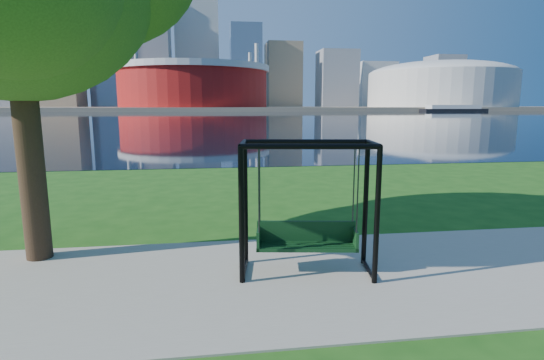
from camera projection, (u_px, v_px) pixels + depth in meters
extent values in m
plane|color=#1E5114|center=(268.00, 268.00, 7.26)|extent=(900.00, 900.00, 0.00)
cube|color=#9E937F|center=(272.00, 279.00, 6.77)|extent=(120.00, 4.00, 0.03)
cube|color=black|center=(215.00, 117.00, 106.72)|extent=(900.00, 180.00, 0.02)
cube|color=#937F60|center=(212.00, 108.00, 305.47)|extent=(900.00, 228.00, 2.00)
cylinder|color=maroon|center=(194.00, 87.00, 232.78)|extent=(80.00, 80.00, 22.00)
cylinder|color=silver|center=(193.00, 69.00, 231.14)|extent=(83.00, 83.00, 3.00)
cylinder|color=silver|center=(250.00, 80.00, 255.01)|extent=(2.00, 2.00, 32.00)
cylinder|color=silver|center=(137.00, 79.00, 245.87)|extent=(2.00, 2.00, 32.00)
cylinder|color=silver|center=(124.00, 74.00, 208.82)|extent=(2.00, 2.00, 32.00)
cylinder|color=silver|center=(257.00, 76.00, 217.96)|extent=(2.00, 2.00, 32.00)
cylinder|color=beige|center=(440.00, 90.00, 253.08)|extent=(84.00, 84.00, 20.00)
ellipsoid|color=beige|center=(441.00, 75.00, 251.53)|extent=(84.00, 84.00, 15.12)
cube|color=gray|center=(1.00, 60.00, 284.41)|extent=(28.00, 28.00, 62.00)
cube|color=#998466|center=(57.00, 39.00, 277.96)|extent=(26.00, 26.00, 88.00)
cube|color=slate|center=(113.00, 40.00, 305.90)|extent=(30.00, 24.00, 95.00)
cube|color=gray|center=(152.00, 54.00, 292.55)|extent=(24.00, 24.00, 72.00)
cube|color=silver|center=(198.00, 54.00, 325.28)|extent=(32.00, 28.00, 80.00)
cube|color=slate|center=(246.00, 66.00, 307.66)|extent=(22.00, 22.00, 58.00)
cube|color=#998466|center=(283.00, 75.00, 327.32)|extent=(26.00, 26.00, 48.00)
cube|color=gray|center=(337.00, 79.00, 323.64)|extent=(28.00, 24.00, 42.00)
cube|color=silver|center=(374.00, 85.00, 354.09)|extent=(30.00, 26.00, 36.00)
cube|color=gray|center=(443.00, 82.00, 341.18)|extent=(24.00, 24.00, 40.00)
cube|color=#998466|center=(477.00, 88.00, 362.06)|extent=(26.00, 26.00, 32.00)
cylinder|color=black|center=(241.00, 217.00, 6.43)|extent=(0.10, 0.10, 2.15)
cylinder|color=black|center=(377.00, 217.00, 6.41)|extent=(0.10, 0.10, 2.15)
cylinder|color=black|center=(245.00, 204.00, 7.26)|extent=(0.10, 0.10, 2.15)
cylinder|color=black|center=(366.00, 205.00, 7.24)|extent=(0.10, 0.10, 2.15)
cylinder|color=black|center=(310.00, 147.00, 6.23)|extent=(2.05, 0.39, 0.08)
cylinder|color=black|center=(306.00, 142.00, 7.06)|extent=(2.05, 0.39, 0.08)
cylinder|color=black|center=(243.00, 144.00, 6.66)|extent=(0.21, 0.84, 0.08)
cylinder|color=black|center=(244.00, 269.00, 7.02)|extent=(0.19, 0.84, 0.07)
cylinder|color=black|center=(374.00, 144.00, 6.64)|extent=(0.21, 0.84, 0.08)
cylinder|color=black|center=(369.00, 270.00, 7.00)|extent=(0.19, 0.84, 0.07)
cube|color=black|center=(307.00, 247.00, 6.94)|extent=(1.68, 0.66, 0.06)
cube|color=black|center=(306.00, 231.00, 7.08)|extent=(1.62, 0.29, 0.36)
cube|color=black|center=(258.00, 239.00, 6.92)|extent=(0.11, 0.42, 0.32)
cube|color=black|center=(355.00, 239.00, 6.91)|extent=(0.11, 0.42, 0.32)
cylinder|color=#2E2E33|center=(259.00, 191.00, 6.61)|extent=(0.03, 0.03, 1.36)
cylinder|color=#2E2E33|center=(358.00, 192.00, 6.59)|extent=(0.03, 0.03, 1.36)
cylinder|color=#2E2E33|center=(260.00, 187.00, 6.95)|extent=(0.03, 0.03, 1.36)
cylinder|color=#2E2E33|center=(354.00, 187.00, 6.93)|extent=(0.03, 0.03, 1.36)
cylinder|color=black|center=(28.00, 138.00, 7.31)|extent=(0.44, 0.44, 4.40)
cube|color=black|center=(453.00, 110.00, 206.57)|extent=(31.72, 9.26, 1.26)
cube|color=silver|center=(453.00, 107.00, 206.29)|extent=(25.38, 7.51, 1.89)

